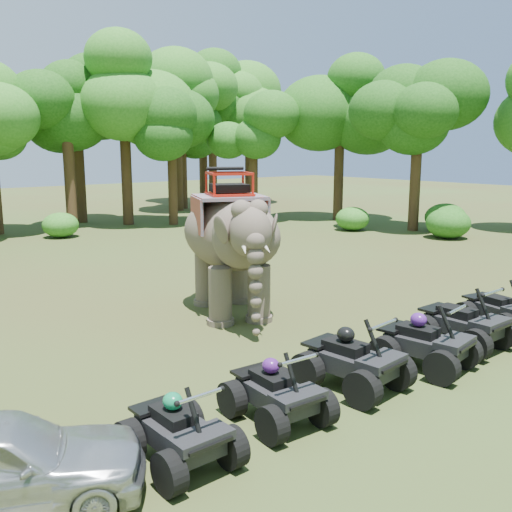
# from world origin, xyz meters

# --- Properties ---
(ground) EXTENTS (110.00, 110.00, 0.00)m
(ground) POSITION_xyz_m (0.00, 0.00, 0.00)
(ground) COLOR #47381E
(ground) RESTS_ON ground
(elephant) EXTENTS (3.50, 4.80, 3.69)m
(elephant) POSITION_xyz_m (0.86, 3.29, 1.85)
(elephant) COLOR #4D4038
(elephant) RESTS_ON ground
(atv_0) EXTENTS (1.20, 1.63, 1.19)m
(atv_0) POSITION_xyz_m (-3.97, -2.06, 0.60)
(atv_0) COLOR black
(atv_0) RESTS_ON ground
(atv_1) EXTENTS (1.29, 1.71, 1.21)m
(atv_1) POSITION_xyz_m (-2.15, -1.96, 0.61)
(atv_1) COLOR black
(atv_1) RESTS_ON ground
(atv_2) EXTENTS (1.51, 1.95, 1.35)m
(atv_2) POSITION_xyz_m (-0.30, -1.88, 0.68)
(atv_2) COLOR black
(atv_2) RESTS_ON ground
(atv_3) EXTENTS (1.58, 1.98, 1.33)m
(atv_3) POSITION_xyz_m (1.49, -2.13, 0.66)
(atv_3) COLOR black
(atv_3) RESTS_ON ground
(atv_4) EXTENTS (1.37, 1.86, 1.37)m
(atv_4) POSITION_xyz_m (3.16, -1.92, 0.68)
(atv_4) COLOR black
(atv_4) RESTS_ON ground
(atv_5) EXTENTS (1.51, 1.88, 1.26)m
(atv_5) POSITION_xyz_m (4.92, -1.79, 0.63)
(atv_5) COLOR black
(atv_5) RESTS_ON ground
(tree_1) EXTENTS (6.21, 6.21, 8.88)m
(tree_1) POSITION_xyz_m (5.02, 23.17, 4.44)
(tree_1) COLOR #195114
(tree_1) RESTS_ON ground
(tree_2) EXTENTS (4.56, 4.56, 6.51)m
(tree_2) POSITION_xyz_m (8.56, 19.04, 3.26)
(tree_2) COLOR #195114
(tree_2) RESTS_ON ground
(tree_3) EXTENTS (4.56, 4.56, 6.51)m
(tree_3) POSITION_xyz_m (12.97, 17.45, 3.26)
(tree_3) COLOR #195114
(tree_3) RESTS_ON ground
(tree_4) EXTENTS (6.01, 6.01, 8.58)m
(tree_4) POSITION_xyz_m (17.25, 14.84, 4.29)
(tree_4) COLOR #195114
(tree_4) RESTS_ON ground
(tree_5) EXTENTS (5.48, 5.48, 7.83)m
(tree_5) POSITION_xyz_m (16.93, 9.30, 3.92)
(tree_5) COLOR #195114
(tree_5) RESTS_ON ground
(tree_28) EXTENTS (6.97, 6.97, 9.96)m
(tree_28) POSITION_xyz_m (16.42, 26.52, 4.98)
(tree_28) COLOR #195114
(tree_28) RESTS_ON ground
(tree_29) EXTENTS (7.38, 7.38, 10.54)m
(tree_29) POSITION_xyz_m (16.70, 28.18, 5.27)
(tree_29) COLOR #195114
(tree_29) RESTS_ON ground
(tree_30) EXTENTS (4.97, 4.97, 7.11)m
(tree_30) POSITION_xyz_m (13.52, 25.92, 3.55)
(tree_30) COLOR #195114
(tree_30) RESTS_ON ground
(tree_32) EXTENTS (6.50, 6.50, 9.28)m
(tree_32) POSITION_xyz_m (6.66, 20.70, 4.64)
(tree_32) COLOR #195114
(tree_32) RESTS_ON ground
(tree_34) EXTENTS (5.93, 5.93, 8.48)m
(tree_34) POSITION_xyz_m (3.48, 20.73, 4.24)
(tree_34) COLOR #195114
(tree_34) RESTS_ON ground
(tree_35) EXTENTS (6.18, 6.18, 8.83)m
(tree_35) POSITION_xyz_m (12.56, 24.98, 4.41)
(tree_35) COLOR #195114
(tree_35) RESTS_ON ground
(tree_36) EXTENTS (6.42, 6.42, 9.17)m
(tree_36) POSITION_xyz_m (19.76, 26.50, 4.58)
(tree_36) COLOR #195114
(tree_36) RESTS_ON ground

